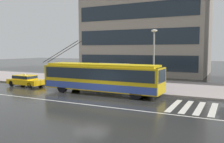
# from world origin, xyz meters

# --- Properties ---
(ground_plane) EXTENTS (160.00, 160.00, 0.00)m
(ground_plane) POSITION_xyz_m (0.00, 0.00, 0.00)
(ground_plane) COLOR #242525
(sidewalk_slab) EXTENTS (80.00, 10.00, 0.14)m
(sidewalk_slab) POSITION_xyz_m (0.00, 9.89, 0.07)
(sidewalk_slab) COLOR gray
(sidewalk_slab) RESTS_ON ground_plane
(crosswalk_stripe_edge_near) EXTENTS (0.44, 4.40, 0.01)m
(crosswalk_stripe_edge_near) POSITION_xyz_m (6.17, 1.45, 0.00)
(crosswalk_stripe_edge_near) COLOR beige
(crosswalk_stripe_edge_near) RESTS_ON ground_plane
(crosswalk_stripe_inner_a) EXTENTS (0.44, 4.40, 0.01)m
(crosswalk_stripe_inner_a) POSITION_xyz_m (7.07, 1.45, 0.00)
(crosswalk_stripe_inner_a) COLOR beige
(crosswalk_stripe_inner_a) RESTS_ON ground_plane
(crosswalk_stripe_center) EXTENTS (0.44, 4.40, 0.01)m
(crosswalk_stripe_center) POSITION_xyz_m (7.97, 1.45, 0.00)
(crosswalk_stripe_center) COLOR beige
(crosswalk_stripe_center) RESTS_ON ground_plane
(crosswalk_stripe_inner_b) EXTENTS (0.44, 4.40, 0.01)m
(crosswalk_stripe_inner_b) POSITION_xyz_m (8.87, 1.45, 0.00)
(crosswalk_stripe_inner_b) COLOR beige
(crosswalk_stripe_inner_b) RESTS_ON ground_plane
(lane_centre_line) EXTENTS (72.00, 0.14, 0.01)m
(lane_centre_line) POSITION_xyz_m (0.00, -1.20, 0.00)
(lane_centre_line) COLOR silver
(lane_centre_line) RESTS_ON ground_plane
(trolleybus) EXTENTS (12.60, 2.67, 5.03)m
(trolleybus) POSITION_xyz_m (-1.02, 3.29, 1.55)
(trolleybus) COLOR gold
(trolleybus) RESTS_ON ground_plane
(taxi_queued_behind_bus) EXTENTS (4.40, 1.91, 1.39)m
(taxi_queued_behind_bus) POSITION_xyz_m (-11.07, 3.68, 0.70)
(taxi_queued_behind_bus) COLOR yellow
(taxi_queued_behind_bus) RESTS_ON ground_plane
(bus_shelter) EXTENTS (3.70, 1.52, 2.49)m
(bus_shelter) POSITION_xyz_m (-1.72, 7.02, 1.97)
(bus_shelter) COLOR gray
(bus_shelter) RESTS_ON sidewalk_slab
(pedestrian_at_shelter) EXTENTS (0.46, 0.46, 1.73)m
(pedestrian_at_shelter) POSITION_xyz_m (1.20, 5.52, 1.17)
(pedestrian_at_shelter) COLOR navy
(pedestrian_at_shelter) RESTS_ON sidewalk_slab
(pedestrian_approaching_curb) EXTENTS (1.03, 1.03, 1.92)m
(pedestrian_approaching_curb) POSITION_xyz_m (-6.00, 6.36, 1.65)
(pedestrian_approaching_curb) COLOR #584A4C
(pedestrian_approaching_curb) RESTS_ON sidewalk_slab
(pedestrian_walking_past) EXTENTS (1.30, 1.30, 1.94)m
(pedestrian_walking_past) POSITION_xyz_m (3.32, 5.99, 1.72)
(pedestrian_walking_past) COLOR #525047
(pedestrian_walking_past) RESTS_ON sidewalk_slab
(pedestrian_waiting_by_pole) EXTENTS (1.61, 1.61, 1.95)m
(pedestrian_waiting_by_pole) POSITION_xyz_m (-2.93, 6.22, 1.75)
(pedestrian_waiting_by_pole) COLOR #1F3545
(pedestrian_waiting_by_pole) RESTS_ON sidewalk_slab
(street_lamp) EXTENTS (0.60, 0.32, 5.85)m
(street_lamp) POSITION_xyz_m (3.33, 5.53, 3.66)
(street_lamp) COLOR gray
(street_lamp) RESTS_ON sidewalk_slab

